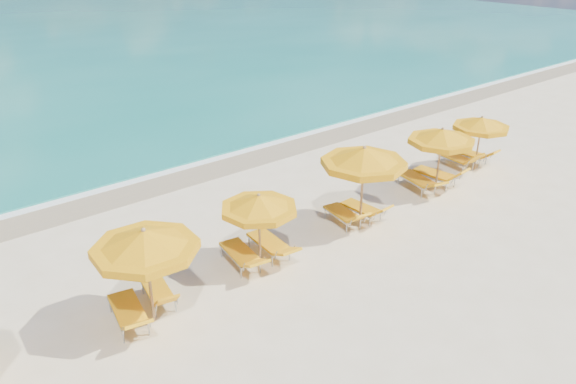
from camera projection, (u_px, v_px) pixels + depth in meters
ground_plane at (321, 246)px, 16.36m from camera, size 120.00×120.00×0.00m
wet_sand_band at (191, 171)px, 21.56m from camera, size 120.00×2.60×0.01m
foam_line at (181, 165)px, 22.12m from camera, size 120.00×1.20×0.03m
whitecap_far at (169, 69)px, 37.82m from camera, size 18.00×0.30×0.05m
umbrella_2 at (145, 242)px, 12.34m from camera, size 3.09×3.09×2.47m
umbrella_3 at (259, 204)px, 14.75m from camera, size 2.50×2.50×2.13m
umbrella_4 at (364, 158)px, 16.61m from camera, size 2.84×2.84×2.63m
umbrella_5 at (442, 137)px, 19.10m from camera, size 2.48×2.48×2.33m
umbrella_6 at (481, 124)px, 20.95m from camera, size 2.20×2.20×2.13m
lounger_2_left at (129, 316)px, 12.98m from camera, size 0.98×2.02×0.83m
lounger_2_right at (159, 296)px, 13.74m from camera, size 0.83×1.69×0.77m
lounger_3_left at (241, 258)px, 15.30m from camera, size 0.92×2.03×0.74m
lounger_3_right at (270, 248)px, 15.83m from camera, size 0.80×2.01×0.72m
lounger_4_left at (343, 218)px, 17.51m from camera, size 0.83×1.81×0.80m
lounger_4_right at (362, 212)px, 17.86m from camera, size 0.70×1.77×0.77m
lounger_5_left at (417, 184)px, 19.84m from camera, size 1.06×2.12×0.76m
lounger_5_right at (436, 178)px, 20.26m from camera, size 0.86×2.01×0.91m
lounger_6_left at (457, 162)px, 21.76m from camera, size 0.83×1.87×0.90m
lounger_6_right at (470, 157)px, 22.23m from camera, size 0.79×1.90×0.79m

